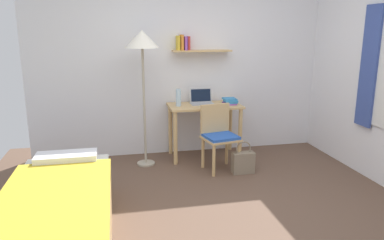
# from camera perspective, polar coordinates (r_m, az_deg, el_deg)

# --- Properties ---
(ground_plane) EXTENTS (5.28, 5.28, 0.00)m
(ground_plane) POSITION_cam_1_polar(r_m,az_deg,el_deg) (3.79, 5.08, -14.26)
(ground_plane) COLOR brown
(wall_back) EXTENTS (4.40, 0.27, 2.60)m
(wall_back) POSITION_cam_1_polar(r_m,az_deg,el_deg) (5.33, -0.97, 8.69)
(wall_back) COLOR white
(wall_back) RESTS_ON ground_plane
(bed) EXTENTS (0.89, 2.02, 0.54)m
(bed) POSITION_cam_1_polar(r_m,az_deg,el_deg) (3.42, -20.11, -13.90)
(bed) COLOR tan
(bed) RESTS_ON ground_plane
(desk) EXTENTS (1.01, 0.55, 0.76)m
(desk) POSITION_cam_1_polar(r_m,az_deg,el_deg) (5.17, 1.96, 0.75)
(desk) COLOR tan
(desk) RESTS_ON ground_plane
(desk_chair) EXTENTS (0.49, 0.47, 0.84)m
(desk_chair) POSITION_cam_1_polar(r_m,az_deg,el_deg) (4.76, 4.21, -2.17)
(desk_chair) COLOR tan
(desk_chair) RESTS_ON ground_plane
(standing_lamp) EXTENTS (0.43, 0.43, 1.78)m
(standing_lamp) POSITION_cam_1_polar(r_m,az_deg,el_deg) (4.76, -7.73, 11.36)
(standing_lamp) COLOR #B2A893
(standing_lamp) RESTS_ON ground_plane
(laptop) EXTENTS (0.32, 0.22, 0.22)m
(laptop) POSITION_cam_1_polar(r_m,az_deg,el_deg) (5.21, 1.49, 3.16)
(laptop) COLOR #B7BABF
(laptop) RESTS_ON desk
(water_bottle) EXTENTS (0.07, 0.07, 0.24)m
(water_bottle) POSITION_cam_1_polar(r_m,az_deg,el_deg) (5.03, -2.11, 3.50)
(water_bottle) COLOR silver
(water_bottle) RESTS_ON desk
(book_stack) EXTENTS (0.21, 0.25, 0.08)m
(book_stack) POSITION_cam_1_polar(r_m,az_deg,el_deg) (5.21, 5.92, 2.96)
(book_stack) COLOR purple
(book_stack) RESTS_ON desk
(handbag) EXTENTS (0.28, 0.13, 0.42)m
(handbag) POSITION_cam_1_polar(r_m,az_deg,el_deg) (4.75, 7.94, -6.45)
(handbag) COLOR gray
(handbag) RESTS_ON ground_plane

